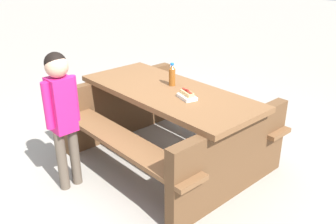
# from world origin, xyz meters

# --- Properties ---
(ground_plane) EXTENTS (30.00, 30.00, 0.00)m
(ground_plane) POSITION_xyz_m (0.00, 0.00, 0.00)
(ground_plane) COLOR gray
(ground_plane) RESTS_ON ground
(picnic_table) EXTENTS (2.03, 1.71, 0.75)m
(picnic_table) POSITION_xyz_m (0.00, 0.00, 0.44)
(picnic_table) COLOR brown
(picnic_table) RESTS_ON ground
(soda_bottle) EXTENTS (0.06, 0.06, 0.22)m
(soda_bottle) POSITION_xyz_m (-0.04, 0.12, 0.85)
(soda_bottle) COLOR brown
(soda_bottle) RESTS_ON picnic_table
(hotdog_tray) EXTENTS (0.21, 0.18, 0.08)m
(hotdog_tray) POSITION_xyz_m (0.26, -0.08, 0.78)
(hotdog_tray) COLOR white
(hotdog_tray) RESTS_ON picnic_table
(child_in_coat) EXTENTS (0.20, 0.30, 1.21)m
(child_in_coat) POSITION_xyz_m (-0.43, -0.86, 0.78)
(child_in_coat) COLOR brown
(child_in_coat) RESTS_ON ground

